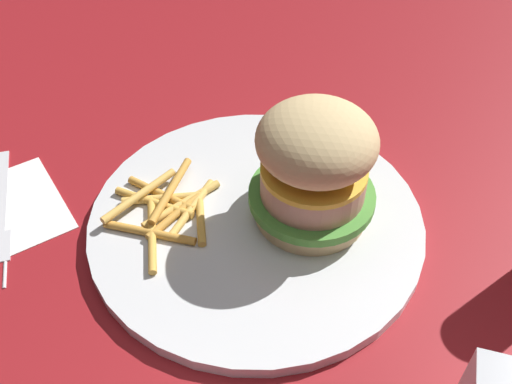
% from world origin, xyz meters
% --- Properties ---
extents(ground_plane, '(1.60, 1.60, 0.00)m').
position_xyz_m(ground_plane, '(0.00, 0.00, 0.00)').
color(ground_plane, maroon).
extents(plate, '(0.29, 0.29, 0.01)m').
position_xyz_m(plate, '(-0.02, -0.02, 0.01)').
color(plate, silver).
rests_on(plate, ground_plane).
extents(sandwich, '(0.11, 0.11, 0.11)m').
position_xyz_m(sandwich, '(-0.00, 0.02, 0.07)').
color(sandwich, tan).
rests_on(sandwich, plate).
extents(fries_pile, '(0.11, 0.11, 0.01)m').
position_xyz_m(fries_pile, '(-0.06, -0.09, 0.02)').
color(fries_pile, gold).
rests_on(fries_pile, plate).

